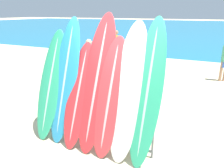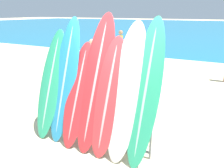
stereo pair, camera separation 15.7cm
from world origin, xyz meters
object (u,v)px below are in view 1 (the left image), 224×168
at_px(surfboard_slot_4, 110,96).
at_px(surfboard_slot_6, 148,91).
at_px(surfboard_slot_3, 97,82).
at_px(surfboard_slot_0, 51,84).
at_px(surfboard_slot_2, 79,95).
at_px(person_mid_beach, 89,60).
at_px(surfboard_slot_5, 128,91).
at_px(surfboard_rack, 94,119).
at_px(surfboard_slot_1, 65,80).
at_px(person_near_water, 116,45).

relative_size(surfboard_slot_4, surfboard_slot_6, 0.86).
relative_size(surfboard_slot_3, surfboard_slot_6, 1.02).
height_order(surfboard_slot_0, surfboard_slot_2, surfboard_slot_0).
bearing_deg(surfboard_slot_2, person_mid_beach, 117.69).
height_order(surfboard_slot_3, surfboard_slot_5, surfboard_slot_3).
xyz_separation_m(surfboard_slot_4, surfboard_slot_6, (0.67, 0.08, 0.17)).
bearing_deg(surfboard_slot_2, surfboard_slot_0, 177.09).
bearing_deg(person_mid_beach, surfboard_slot_6, -32.30).
relative_size(surfboard_rack, surfboard_slot_2, 1.22).
bearing_deg(surfboard_slot_1, surfboard_slot_2, -13.30).
bearing_deg(surfboard_slot_1, surfboard_slot_3, 2.47).
bearing_deg(surfboard_slot_1, surfboard_rack, -5.55).
relative_size(surfboard_slot_4, person_mid_beach, 1.32).
height_order(surfboard_rack, surfboard_slot_0, surfboard_slot_0).
bearing_deg(surfboard_rack, person_near_water, 110.84).
relative_size(surfboard_slot_2, surfboard_slot_4, 0.93).
relative_size(surfboard_rack, surfboard_slot_3, 0.95).
xyz_separation_m(person_near_water, person_mid_beach, (0.53, -3.52, -0.02)).
xyz_separation_m(surfboard_slot_1, surfboard_slot_5, (1.35, -0.01, -0.02)).
distance_m(surfboard_slot_1, surfboard_slot_2, 0.44).
bearing_deg(surfboard_slot_2, surfboard_rack, 3.17).
bearing_deg(surfboard_slot_0, person_mid_beach, 107.74).
relative_size(surfboard_slot_4, surfboard_slot_5, 0.88).
relative_size(surfboard_rack, person_mid_beach, 1.49).
bearing_deg(surfboard_slot_6, surfboard_slot_2, -175.91).
distance_m(surfboard_slot_2, person_mid_beach, 3.76).
bearing_deg(person_near_water, surfboard_slot_1, 154.22).
bearing_deg(surfboard_slot_2, surfboard_slot_1, 166.70).
xyz_separation_m(surfboard_slot_0, surfboard_slot_3, (1.04, 0.08, 0.17)).
relative_size(surfboard_slot_0, surfboard_slot_5, 0.91).
bearing_deg(surfboard_slot_1, person_mid_beach, 113.16).
relative_size(surfboard_rack, person_near_water, 1.45).
relative_size(surfboard_slot_0, surfboard_slot_6, 0.89).
bearing_deg(surfboard_slot_3, surfboard_slot_0, -175.60).
height_order(surfboard_slot_4, person_near_water, surfboard_slot_4).
height_order(surfboard_slot_5, surfboard_slot_6, surfboard_slot_6).
xyz_separation_m(surfboard_slot_0, surfboard_slot_6, (2.03, 0.06, 0.14)).
xyz_separation_m(surfboard_slot_0, person_near_water, (-1.58, 6.81, -0.20)).
relative_size(surfboard_slot_3, surfboard_slot_4, 1.19).
distance_m(surfboard_slot_6, person_mid_beach, 4.48).
bearing_deg(person_near_water, surfboard_slot_5, 164.16).
xyz_separation_m(surfboard_slot_4, surfboard_slot_5, (0.33, 0.06, 0.14)).
bearing_deg(person_mid_beach, surfboard_slot_3, -42.82).
bearing_deg(surfboard_slot_6, surfboard_slot_0, -178.30).
height_order(surfboard_slot_0, surfboard_slot_5, surfboard_slot_5).
relative_size(surfboard_rack, surfboard_slot_1, 0.98).
bearing_deg(surfboard_slot_5, surfboard_rack, -175.03).
xyz_separation_m(surfboard_slot_0, surfboard_slot_2, (0.69, -0.04, -0.11)).
xyz_separation_m(surfboard_slot_3, person_near_water, (-2.62, 6.73, -0.36)).
relative_size(surfboard_slot_1, surfboard_slot_5, 1.02).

